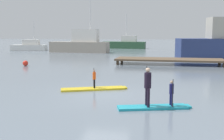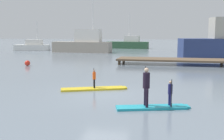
{
  "view_description": "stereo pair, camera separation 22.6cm",
  "coord_description": "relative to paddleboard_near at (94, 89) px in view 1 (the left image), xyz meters",
  "views": [
    {
      "loc": [
        3.24,
        -13.68,
        3.2
      ],
      "look_at": [
        0.09,
        1.61,
        1.07
      ],
      "focal_mm": 44.04,
      "sensor_mm": 36.0,
      "label": 1
    },
    {
      "loc": [
        3.46,
        -13.63,
        3.2
      ],
      "look_at": [
        0.09,
        1.61,
        1.07
      ],
      "focal_mm": 44.04,
      "sensor_mm": 36.0,
      "label": 2
    }
  ],
  "objects": [
    {
      "name": "paddler_adult",
      "position": [
        3.25,
        -3.31,
        1.0
      ],
      "size": [
        0.37,
        0.5,
        1.7
      ],
      "color": "black",
      "rests_on": "paddleboard_far"
    },
    {
      "name": "floating_dock",
      "position": [
        4.15,
        13.57,
        0.44
      ],
      "size": [
        10.75,
        3.1,
        0.58
      ],
      "color": "brown",
      "rests_on": "ground"
    },
    {
      "name": "ground_plane",
      "position": [
        0.83,
        -1.06,
        -0.05
      ],
      "size": [
        240.0,
        240.0,
        0.0
      ],
      "primitive_type": "plane",
      "color": "slate"
    },
    {
      "name": "motor_boat_small_navy",
      "position": [
        -20.67,
        31.12,
        0.69
      ],
      "size": [
        6.5,
        2.88,
        5.16
      ],
      "color": "silver",
      "rests_on": "ground"
    },
    {
      "name": "trawler_grey_distant",
      "position": [
        -4.6,
        40.7,
        0.88
      ],
      "size": [
        8.61,
        2.64,
        6.92
      ],
      "color": "#2D5638",
      "rests_on": "ground"
    },
    {
      "name": "paddler_child_solo",
      "position": [
        0.01,
        0.02,
        0.63
      ],
      "size": [
        0.24,
        0.35,
        1.11
      ],
      "color": "black",
      "rests_on": "paddleboard_near"
    },
    {
      "name": "fishing_boat_green_midground",
      "position": [
        -9.9,
        28.0,
        1.32
      ],
      "size": [
        9.85,
        2.87,
        10.54
      ],
      "color": "#9E9384",
      "rests_on": "ground"
    },
    {
      "name": "mooring_buoy_near",
      "position": [
        -9.47,
        9.43,
        0.21
      ],
      "size": [
        0.53,
        0.53,
        0.53
      ],
      "primitive_type": "sphere",
      "color": "red",
      "rests_on": "ground"
    },
    {
      "name": "paddleboard_near",
      "position": [
        0.0,
        0.0,
        0.0
      ],
      "size": [
        3.68,
        2.08,
        0.1
      ],
      "color": "gold",
      "rests_on": "ground"
    },
    {
      "name": "paddler_child_front",
      "position": [
        4.25,
        -3.01,
        0.66
      ],
      "size": [
        0.24,
        0.37,
        1.18
      ],
      "color": "#19194C",
      "rests_on": "paddleboard_far"
    },
    {
      "name": "paddleboard_far",
      "position": [
        3.54,
        -3.23,
        0.0
      ],
      "size": [
        3.16,
        1.53,
        0.1
      ],
      "color": "#1E9EB2",
      "rests_on": "ground"
    }
  ]
}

